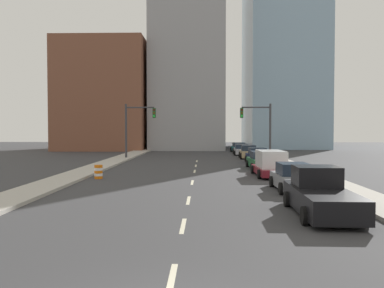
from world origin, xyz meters
The scene contains 23 objects.
sidewalk_left centered at (-8.54, 46.65, 0.09)m, with size 2.39×93.29×0.18m.
sidewalk_right centered at (8.54, 46.65, 0.09)m, with size 2.39×93.29×0.18m.
lane_stripe_at_2m centered at (0.00, 2.00, 0.00)m, with size 0.16×2.40×0.01m, color beige.
lane_stripe_at_7m centered at (0.00, 7.50, 0.00)m, with size 0.16×2.40×0.01m, color beige.
lane_stripe_at_13m centered at (0.00, 12.88, 0.00)m, with size 0.16×2.40×0.01m, color beige.
lane_stripe_at_20m centered at (0.00, 19.70, 0.00)m, with size 0.16×2.40×0.01m, color beige.
lane_stripe_at_27m centered at (0.00, 26.81, 0.00)m, with size 0.16×2.40×0.01m, color beige.
lane_stripe_at_32m centered at (0.00, 31.97, 0.00)m, with size 0.16×2.40×0.01m, color beige.
lane_stripe_at_37m centered at (0.00, 37.46, 0.00)m, with size 0.16×2.40×0.01m, color beige.
building_brick_left centered at (-15.49, 63.46, 8.77)m, with size 14.00×16.00×17.55m.
building_office_center centered at (-1.95, 67.46, 15.79)m, with size 12.00×20.00×31.58m.
building_glass_right centered at (15.07, 71.46, 19.07)m, with size 13.00×20.00×38.14m.
traffic_signal_left centered at (-7.11, 40.44, 3.97)m, with size 3.49×0.35×6.22m.
traffic_signal_right centered at (7.24, 40.44, 3.97)m, with size 3.49×0.35×6.22m.
traffic_barrel centered at (-6.52, 21.56, 0.47)m, with size 0.56×0.56×0.95m.
pickup_truck_black centered at (5.44, 9.68, 0.78)m, with size 2.41×5.90×1.89m.
sedan_gray centered at (5.72, 16.24, 0.70)m, with size 2.14×4.77×1.54m.
box_truck_maroon centered at (5.56, 23.31, 0.90)m, with size 2.38×5.58×1.88m.
sedan_green centered at (5.62, 29.36, 0.68)m, with size 2.15×4.82×1.50m.
sedan_navy centered at (6.10, 35.32, 0.69)m, with size 2.18×4.53×1.53m.
sedan_tan centered at (5.89, 41.69, 0.70)m, with size 2.16×4.62×1.54m.
sedan_silver centered at (5.68, 48.32, 0.65)m, with size 2.13×4.72×1.41m.
sedan_teal centered at (5.84, 54.58, 0.66)m, with size 2.32×4.64×1.41m.
Camera 1 is at (0.73, -7.59, 3.47)m, focal length 40.00 mm.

